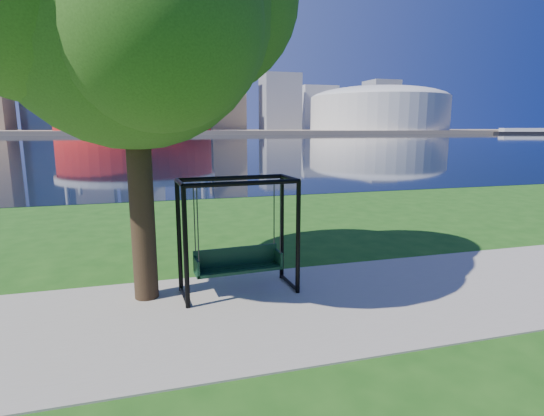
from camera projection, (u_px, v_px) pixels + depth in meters
name	position (u px, v px, depth m)	size (l,w,h in m)	color
ground	(274.00, 298.00, 8.21)	(900.00, 900.00, 0.00)	#1E5114
path	(281.00, 307.00, 7.74)	(120.00, 4.00, 0.03)	#9E937F
river	(160.00, 141.00, 104.69)	(900.00, 180.00, 0.02)	black
far_bank	(154.00, 131.00, 297.46)	(900.00, 228.00, 2.00)	#937F60
stadium	(134.00, 107.00, 225.19)	(83.00, 83.00, 32.00)	maroon
arena	(378.00, 107.00, 263.49)	(84.00, 84.00, 26.56)	beige
skyline	(145.00, 82.00, 302.52)	(392.00, 66.00, 96.50)	gray
swing	(238.00, 239.00, 8.28)	(2.31, 1.12, 2.30)	black
barge	(525.00, 131.00, 235.04)	(33.42, 18.63, 3.24)	black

